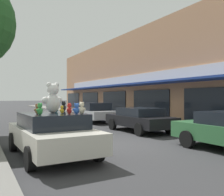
# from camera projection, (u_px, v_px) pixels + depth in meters

# --- Properties ---
(ground_plane) EXTENTS (260.00, 260.00, 0.00)m
(ground_plane) POSITION_uv_depth(u_px,v_px,m) (119.00, 144.00, 9.76)
(ground_plane) COLOR #333335
(sidewalk_far) EXTENTS (2.57, 90.00, 0.16)m
(sidewalk_far) POSITION_uv_depth(u_px,v_px,m) (215.00, 133.00, 12.36)
(sidewalk_far) COLOR slate
(sidewalk_far) RESTS_ON ground_plane
(storefront_row) EXTENTS (14.89, 34.80, 7.56)m
(storefront_row) POSITION_uv_depth(u_px,v_px,m) (186.00, 78.00, 24.73)
(storefront_row) COLOR tan
(storefront_row) RESTS_ON ground_plane
(plush_art_car) EXTENTS (2.19, 4.37, 1.34)m
(plush_art_car) POSITION_uv_depth(u_px,v_px,m) (52.00, 133.00, 7.83)
(plush_art_car) COLOR beige
(plush_art_car) RESTS_ON ground_plane
(teddy_bear_giant) EXTENTS (0.74, 0.50, 0.97)m
(teddy_bear_giant) POSITION_uv_depth(u_px,v_px,m) (53.00, 98.00, 7.93)
(teddy_bear_giant) COLOR white
(teddy_bear_giant) RESTS_ON plush_art_car
(teddy_bear_yellow) EXTENTS (0.18, 0.15, 0.25)m
(teddy_bear_yellow) POSITION_uv_depth(u_px,v_px,m) (62.00, 110.00, 7.66)
(teddy_bear_yellow) COLOR yellow
(teddy_bear_yellow) RESTS_ON plush_art_car
(teddy_bear_cream) EXTENTS (0.21, 0.27, 0.37)m
(teddy_bear_cream) POSITION_uv_depth(u_px,v_px,m) (82.00, 108.00, 7.39)
(teddy_bear_cream) COLOR beige
(teddy_bear_cream) RESTS_ON plush_art_car
(teddy_bear_teal) EXTENTS (0.23, 0.28, 0.38)m
(teddy_bear_teal) POSITION_uv_depth(u_px,v_px,m) (56.00, 107.00, 8.35)
(teddy_bear_teal) COLOR teal
(teddy_bear_teal) RESTS_ON plush_art_car
(teddy_bear_brown) EXTENTS (0.23, 0.19, 0.31)m
(teddy_bear_brown) POSITION_uv_depth(u_px,v_px,m) (37.00, 109.00, 7.41)
(teddy_bear_brown) COLOR olive
(teddy_bear_brown) RESTS_ON plush_art_car
(teddy_bear_red) EXTENTS (0.22, 0.22, 0.33)m
(teddy_bear_red) POSITION_uv_depth(u_px,v_px,m) (69.00, 109.00, 7.39)
(teddy_bear_red) COLOR red
(teddy_bear_red) RESTS_ON plush_art_car
(teddy_bear_green) EXTENTS (0.24, 0.22, 0.34)m
(teddy_bear_green) POSITION_uv_depth(u_px,v_px,m) (40.00, 109.00, 7.00)
(teddy_bear_green) COLOR green
(teddy_bear_green) RESTS_ON plush_art_car
(teddy_bear_black) EXTENTS (0.26, 0.23, 0.37)m
(teddy_bear_black) POSITION_uv_depth(u_px,v_px,m) (64.00, 106.00, 8.76)
(teddy_bear_black) COLOR black
(teddy_bear_black) RESTS_ON plush_art_car
(teddy_bear_blue) EXTENTS (0.25, 0.16, 0.33)m
(teddy_bear_blue) POSITION_uv_depth(u_px,v_px,m) (76.00, 109.00, 7.38)
(teddy_bear_blue) COLOR blue
(teddy_bear_blue) RESTS_ON plush_art_car
(parked_car_far_center) EXTENTS (2.06, 4.29, 1.27)m
(parked_car_far_center) POSITION_uv_depth(u_px,v_px,m) (139.00, 119.00, 13.40)
(parked_car_far_center) COLOR black
(parked_car_far_center) RESTS_ON ground_plane
(parked_car_far_right) EXTENTS (2.15, 4.76, 1.43)m
(parked_car_far_right) POSITION_uv_depth(u_px,v_px,m) (93.00, 112.00, 18.78)
(parked_car_far_right) COLOR #B7B7BC
(parked_car_far_right) RESTS_ON ground_plane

